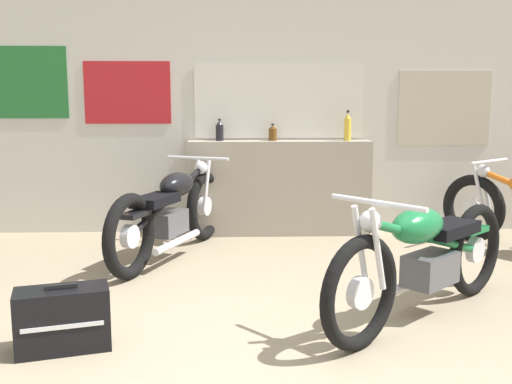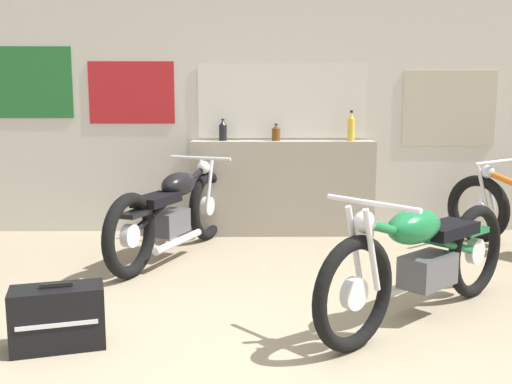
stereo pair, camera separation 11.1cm
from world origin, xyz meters
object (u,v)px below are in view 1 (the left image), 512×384
object	(u,v)px
motorcycle_black	(172,212)
hard_case_black	(63,319)
motorcycle_green	(425,257)
bottle_left_center	(273,133)
bottle_center	(348,127)
bottle_leftmost	(220,131)

from	to	relation	value
motorcycle_black	hard_case_black	xyz separation A→B (m)	(-0.42, -1.99, -0.23)
motorcycle_green	hard_case_black	bearing A→B (deg)	-169.48
motorcycle_green	hard_case_black	world-z (taller)	motorcycle_green
motorcycle_green	hard_case_black	xyz separation A→B (m)	(-2.21, -0.41, -0.23)
motorcycle_green	motorcycle_black	world-z (taller)	motorcycle_black
bottle_left_center	hard_case_black	world-z (taller)	bottle_left_center
motorcycle_green	motorcycle_black	size ratio (longest dim) A/B	0.81
bottle_left_center	motorcycle_black	size ratio (longest dim) A/B	0.09
bottle_left_center	motorcycle_green	distance (m)	2.69
bottle_center	motorcycle_green	distance (m)	2.54
motorcycle_green	hard_case_black	size ratio (longest dim) A/B	2.81
bottle_center	motorcycle_green	xyz separation A→B (m)	(0.06, -2.44, -0.71)
bottle_left_center	motorcycle_green	bearing A→B (deg)	-71.44
bottle_center	motorcycle_green	size ratio (longest dim) A/B	0.20
bottle_center	motorcycle_green	world-z (taller)	bottle_center
bottle_leftmost	bottle_left_center	xyz separation A→B (m)	(0.55, -0.02, -0.02)
bottle_center	motorcycle_black	size ratio (longest dim) A/B	0.16
bottle_left_center	motorcycle_green	xyz separation A→B (m)	(0.83, -2.48, -0.65)
bottle_left_center	motorcycle_black	xyz separation A→B (m)	(-0.96, -0.90, -0.65)
motorcycle_black	bottle_center	bearing A→B (deg)	26.42
bottle_center	motorcycle_black	distance (m)	2.06
bottle_left_center	bottle_center	world-z (taller)	bottle_center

